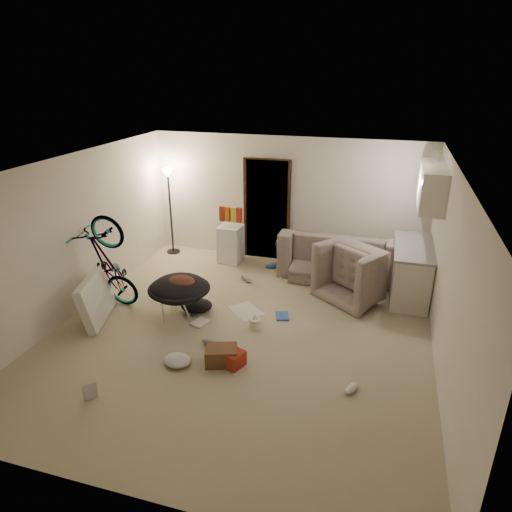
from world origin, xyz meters
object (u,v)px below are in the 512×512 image
(mini_fridge, at_px, (231,244))
(drink_case_b, at_px, (230,357))
(sofa, at_px, (338,260))
(armchair, at_px, (362,276))
(tv_box, at_px, (97,298))
(drink_case_a, at_px, (221,356))
(saucer_chair, at_px, (180,294))
(kitchen_counter, at_px, (411,272))
(juicer, at_px, (255,323))
(floor_lamp, at_px, (169,193))
(bicycle, at_px, (110,282))

(mini_fridge, xyz_separation_m, drink_case_b, (1.15, -3.35, -0.27))
(mini_fridge, distance_m, drink_case_b, 3.55)
(sofa, relative_size, armchair, 1.98)
(tv_box, relative_size, drink_case_a, 2.57)
(saucer_chair, height_order, drink_case_a, saucer_chair)
(tv_box, xyz_separation_m, drink_case_a, (2.29, -0.59, -0.24))
(kitchen_counter, bearing_deg, mini_fridge, 171.01)
(kitchen_counter, distance_m, juicer, 2.93)
(sofa, height_order, drink_case_a, sofa)
(floor_lamp, relative_size, tv_box, 1.66)
(mini_fridge, xyz_separation_m, saucer_chair, (-0.02, -2.38, 0.03))
(drink_case_a, bearing_deg, tv_box, 147.45)
(kitchen_counter, distance_m, sofa, 1.37)
(drink_case_a, xyz_separation_m, drink_case_b, (0.11, 0.02, -0.02))
(bicycle, bearing_deg, juicer, -88.41)
(tv_box, xyz_separation_m, drink_case_b, (2.41, -0.57, -0.25))
(bicycle, relative_size, tv_box, 1.53)
(armchair, distance_m, bicycle, 4.25)
(kitchen_counter, bearing_deg, floor_lamp, 172.34)
(sofa, xyz_separation_m, bicycle, (-3.44, -2.28, 0.12))
(juicer, bearing_deg, armchair, 47.77)
(sofa, bearing_deg, bicycle, 33.81)
(sofa, bearing_deg, juicer, 67.52)
(kitchen_counter, distance_m, tv_box, 5.23)
(floor_lamp, height_order, juicer, floor_lamp)
(floor_lamp, distance_m, sofa, 3.68)
(mini_fridge, height_order, tv_box, mini_fridge)
(floor_lamp, relative_size, armchair, 1.64)
(sofa, relative_size, drink_case_b, 5.99)
(armchair, relative_size, juicer, 4.47)
(drink_case_a, bearing_deg, armchair, 39.21)
(saucer_chair, bearing_deg, tv_box, -161.80)
(mini_fridge, relative_size, tv_box, 0.69)
(armchair, height_order, saucer_chair, armchair)
(sofa, xyz_separation_m, juicer, (-0.96, -2.30, -0.22))
(saucer_chair, distance_m, tv_box, 1.30)
(drink_case_a, height_order, drink_case_b, drink_case_a)
(kitchen_counter, distance_m, bicycle, 5.07)
(sofa, xyz_separation_m, mini_fridge, (-2.19, 0.10, 0.06))
(kitchen_counter, bearing_deg, drink_case_b, -129.68)
(floor_lamp, xyz_separation_m, mini_fridge, (1.35, -0.10, -0.93))
(bicycle, xyz_separation_m, tv_box, (0.00, -0.40, -0.08))
(sofa, height_order, bicycle, bicycle)
(tv_box, distance_m, drink_case_a, 2.38)
(saucer_chair, bearing_deg, drink_case_a, -43.09)
(bicycle, distance_m, drink_case_a, 2.52)
(saucer_chair, distance_m, juicer, 1.28)
(floor_lamp, relative_size, juicer, 7.32)
(floor_lamp, xyz_separation_m, juicer, (2.58, -2.50, -1.21))
(kitchen_counter, distance_m, armchair, 0.83)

